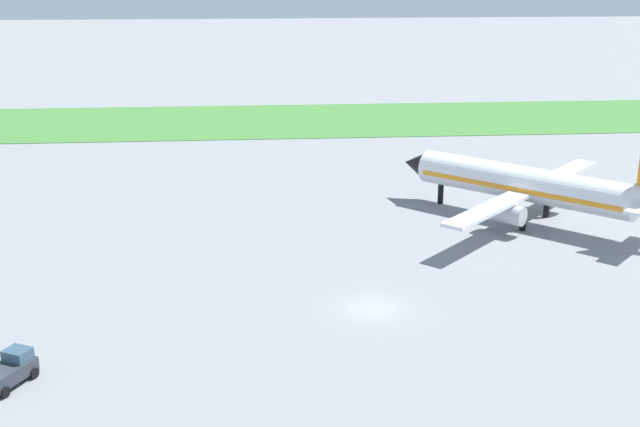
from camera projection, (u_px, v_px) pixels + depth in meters
name	position (u px, v px, depth m)	size (l,w,h in m)	color
ground_plane	(373.00, 309.00, 60.69)	(600.00, 600.00, 0.00)	gray
grass_taxiway_strip	(308.00, 120.00, 130.60)	(360.00, 28.00, 0.08)	#3D7533
airplane_midfield_jet	(528.00, 185.00, 79.47)	(23.68, 23.28, 10.48)	white
pushback_tug_near_gate	(9.00, 370.00, 49.76)	(3.29, 4.02, 1.95)	#2D333D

